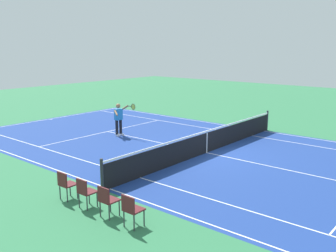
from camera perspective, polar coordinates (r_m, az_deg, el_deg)
The scene contains 10 objects.
ground_plane at distance 16.43m, azimuth 5.80°, elevation -4.02°, with size 60.00×60.00×0.00m, color #2D7247.
court_slab at distance 16.43m, azimuth 5.80°, elevation -4.01°, with size 24.20×11.40×0.00m, color navy.
court_line_markings at distance 16.43m, azimuth 5.80°, elevation -4.00°, with size 23.85×11.05×0.01m.
tennis_net at distance 16.30m, azimuth 5.84°, elevation -2.35°, with size 0.10×11.70×1.08m.
tennis_player_near at distance 19.40m, azimuth -7.37°, elevation 1.24°, with size 1.10×0.78×1.70m.
tennis_ball at distance 19.66m, azimuth 6.54°, elevation -1.26°, with size 0.07×0.07×0.07m, color #CCE01E.
spectator_chair_0 at distance 9.75m, azimuth -5.51°, elevation -12.24°, with size 0.44×0.44×0.88m.
spectator_chair_1 at distance 10.37m, azimuth -9.15°, elevation -10.80°, with size 0.44×0.44×0.88m.
spectator_chair_2 at distance 11.04m, azimuth -12.33°, elevation -9.49°, with size 0.44×0.44×0.88m.
spectator_chair_3 at distance 11.74m, azimuth -15.12°, elevation -8.32°, with size 0.44×0.44×0.88m.
Camera 1 is at (-8.82, 13.10, 4.51)m, focal length 40.52 mm.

